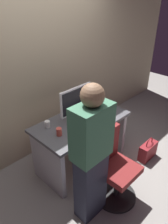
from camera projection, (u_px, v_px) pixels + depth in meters
name	position (u px, v px, depth m)	size (l,w,h in m)	color
ground_plane	(82.00, 162.00, 3.33)	(9.00, 9.00, 0.00)	gray
wall_back	(43.00, 56.00, 3.06)	(6.40, 0.10, 3.00)	tan
desk	(82.00, 135.00, 3.07)	(1.35, 0.71, 0.76)	#4C4C51
office_chair	(114.00, 169.00, 2.60)	(0.52, 0.52, 0.94)	black
person_at_desk	(91.00, 157.00, 2.19)	(0.40, 0.24, 1.64)	#262838
monitor	(76.00, 101.00, 2.89)	(0.54, 0.14, 0.46)	silver
keyboard	(88.00, 124.00, 2.85)	(0.43, 0.13, 0.02)	white
mouse	(101.00, 115.00, 3.05)	(0.06, 0.10, 0.03)	white
cup_near_keyboard	(59.00, 132.00, 2.63)	(0.07, 0.07, 0.10)	#D84C3F
cup_by_monitor	(47.00, 124.00, 2.78)	(0.07, 0.07, 0.09)	white
book_stack	(98.00, 104.00, 3.24)	(0.22, 0.17, 0.12)	beige
cell_phone	(109.00, 111.00, 3.16)	(0.07, 0.14, 0.01)	black
handbag	(148.00, 151.00, 3.35)	(0.34, 0.14, 0.38)	maroon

